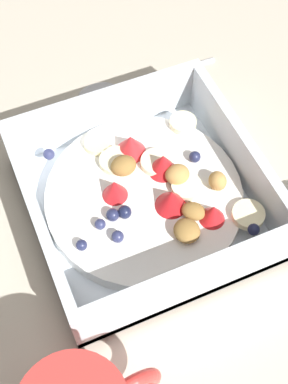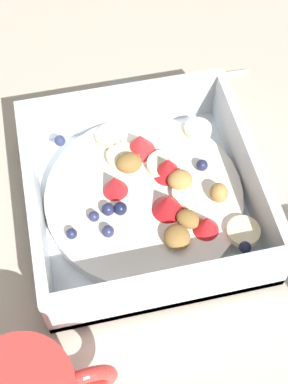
# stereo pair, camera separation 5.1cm
# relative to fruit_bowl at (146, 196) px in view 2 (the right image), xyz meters

# --- Properties ---
(ground_plane) EXTENTS (2.40, 2.40, 0.00)m
(ground_plane) POSITION_rel_fruit_bowl_xyz_m (-0.01, 0.02, -0.02)
(ground_plane) COLOR beige
(fruit_bowl) EXTENTS (0.22, 0.22, 0.07)m
(fruit_bowl) POSITION_rel_fruit_bowl_xyz_m (0.00, 0.00, 0.00)
(fruit_bowl) COLOR white
(fruit_bowl) RESTS_ON ground
(spoon) EXTENTS (0.03, 0.17, 0.01)m
(spoon) POSITION_rel_fruit_bowl_xyz_m (-0.16, 0.04, -0.02)
(spoon) COLOR silver
(spoon) RESTS_ON ground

